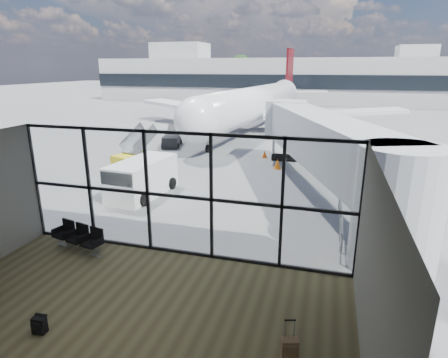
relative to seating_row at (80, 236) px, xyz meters
The scene contains 21 objects.
ground 40.89m from the seating_row, 84.78° to the left, with size 220.00×220.00×0.00m, color slate.
lounge_shell 5.91m from the seating_row, 47.67° to the right, with size 12.02×8.01×4.51m.
glass_curtain_wall 4.15m from the seating_row, 10.92° to the left, with size 12.10×0.12×4.50m.
jet_bridge 11.83m from the seating_row, 42.11° to the left, with size 8.00×16.50×4.33m.
apron_railing 10.23m from the seating_row, 24.35° to the left, with size 0.06×5.46×1.11m.
far_terminal 62.87m from the seating_row, 87.14° to the left, with size 80.00×12.20×11.00m.
tree_0 83.72m from the seating_row, 119.58° to the left, with size 4.95×4.95×7.12m.
tree_1 80.96m from the seating_row, 115.88° to the left, with size 5.61×5.61×8.07m.
tree_2 78.57m from the seating_row, 111.93° to the left, with size 6.27×6.27×9.03m.
tree_3 76.46m from the seating_row, 107.75° to the left, with size 4.95×4.95×7.12m.
tree_4 74.89m from the seating_row, 103.37° to the left, with size 5.61×5.61×8.07m.
tree_5 73.78m from the seating_row, 98.82° to the left, with size 6.27×6.27×9.03m.
seating_row is the anchor object (origin of this frame).
backpack 4.67m from the seating_row, 66.15° to the right, with size 0.35×0.32×0.50m.
suitcase 8.84m from the seating_row, 23.26° to the right, with size 0.44×0.36×1.05m.
airliner 30.29m from the seating_row, 88.36° to the left, with size 30.02×34.88×8.99m.
service_van 6.18m from the seating_row, 96.34° to the left, with size 2.43×4.48×1.88m.
belt_loader 18.84m from the seating_row, 103.08° to the left, with size 2.08×3.76×1.64m.
mobile_stairs 12.62m from the seating_row, 110.13° to the left, with size 2.33×3.37×2.17m.
traffic_cone_a 14.54m from the seating_row, 68.03° to the left, with size 0.48×0.48×0.68m.
traffic_cone_c 16.88m from the seating_row, 76.03° to the left, with size 0.39×0.39×0.56m.
Camera 1 is at (4.89, -11.42, 6.55)m, focal length 30.00 mm.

